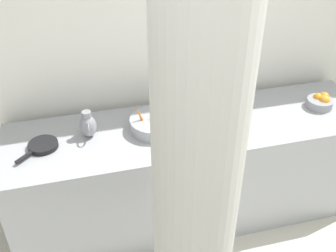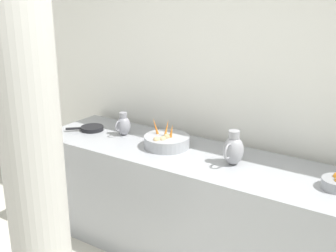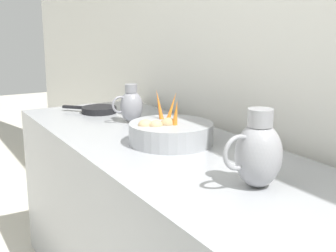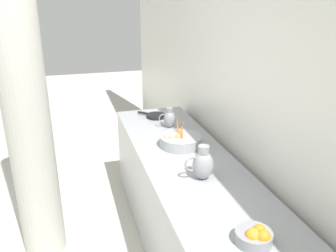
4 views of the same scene
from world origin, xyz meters
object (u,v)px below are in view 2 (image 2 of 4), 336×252
Objects in this scene: vegetable_colander at (167,141)px; support_column at (27,103)px; metal_pitcher_short at (123,125)px; metal_pitcher_tall at (233,149)px; skillet_on_counter at (92,128)px.

vegetable_colander is 1.35m from support_column.
support_column reaches higher than metal_pitcher_short.
metal_pitcher_tall is 1.46m from support_column.
support_column reaches higher than metal_pitcher_tall.
metal_pitcher_tall is 0.08× the size of support_column.
support_column reaches higher than skillet_on_counter.
vegetable_colander is 1.32× the size of skillet_on_counter.
metal_pitcher_tall is 1.27× the size of metal_pitcher_short.
metal_pitcher_short reaches higher than skillet_on_counter.
metal_pitcher_short is at bearing -94.54° from vegetable_colander.
support_column reaches higher than vegetable_colander.
skillet_on_counter is at bearing -150.29° from support_column.
metal_pitcher_short is 0.07× the size of support_column.
vegetable_colander reaches higher than skillet_on_counter.
support_column is at bearing 16.19° from metal_pitcher_short.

